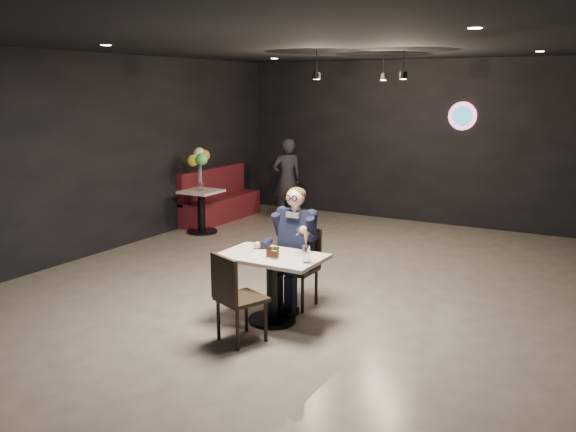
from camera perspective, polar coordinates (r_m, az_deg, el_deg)
The scene contains 17 objects.
floor at distance 7.84m, azimuth 1.44°, elevation -6.62°, with size 9.00×9.00×0.00m, color gray.
wall_sign at distance 11.37m, azimuth 16.01°, elevation 8.99°, with size 0.50×0.06×0.50m, color pink, non-canonical shape.
pendant_lights at distance 9.26m, azimuth 7.57°, elevation 14.22°, with size 1.40×1.20×0.36m, color black.
main_table at distance 6.60m, azimuth -1.51°, elevation -6.80°, with size 1.10×0.70×0.75m, color silver.
chair_far at distance 7.03m, azimuth 0.81°, elevation -4.89°, with size 0.42×0.46×0.92m, color black.
chair_near at distance 6.11m, azimuth -4.37°, elevation -7.56°, with size 0.42×0.46×0.92m, color black.
seated_man at distance 6.96m, azimuth 0.81°, elevation -2.84°, with size 0.60×0.80×1.44m, color black.
dessert_plate at distance 6.43m, azimuth -1.59°, elevation -3.77°, with size 0.20×0.20×0.01m, color white.
cake_slice at distance 6.38m, azimuth -1.44°, elevation -3.43°, with size 0.12×0.10×0.09m, color black.
mint_leaf at distance 6.31m, azimuth -1.31°, elevation -3.25°, with size 0.07×0.04×0.01m, color green.
sundae_glass at distance 6.21m, azimuth 1.72°, elevation -3.57°, with size 0.08×0.08×0.17m, color silver.
wafer_cone at distance 6.14m, azimuth 1.73°, elevation -2.16°, with size 0.07×0.07×0.14m, color tan.
booth_bench at distance 11.67m, azimuth -6.28°, elevation 2.00°, with size 0.50×1.98×0.99m, color #4E101C.
side_table at distance 10.73m, azimuth -8.09°, elevation 0.46°, with size 0.61×0.61×0.77m, color silver.
balloon_vase at distance 10.65m, azimuth -8.15°, elevation 2.77°, with size 0.09×0.09×0.14m, color silver.
balloon_bunch at distance 10.59m, azimuth -8.21°, elevation 4.80°, with size 0.36×0.36×0.60m, color yellow.
passerby at distance 11.65m, azimuth -0.10°, elevation 3.47°, with size 0.57×0.37×1.56m, color black.
Camera 1 is at (3.50, -6.56, 2.50)m, focal length 38.00 mm.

